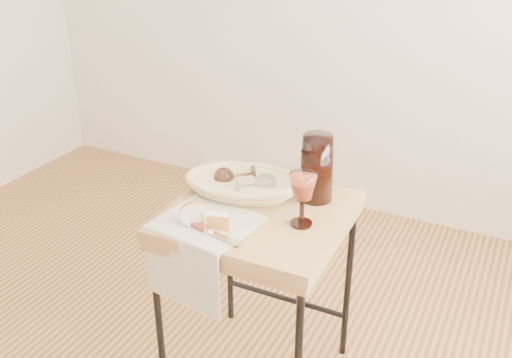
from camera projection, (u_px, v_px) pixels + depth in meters
The scene contains 10 objects.
side_table at pixel (259, 298), 2.02m from camera, with size 0.56×0.56×0.71m, color brown, non-canonical shape.
tea_towel at pixel (207, 222), 1.79m from camera, with size 0.29×0.26×0.01m, color beige.
bread_basket at pixel (243, 185), 1.96m from camera, with size 0.35×0.24×0.05m, color tan, non-canonical shape.
goblet_lying_a at pixel (237, 176), 1.98m from camera, with size 0.12×0.07×0.07m, color #4C2F21, non-canonical shape.
goblet_lying_b at pixel (254, 185), 1.92m from camera, with size 0.12×0.07×0.07m, color white, non-canonical shape.
pitcher at pixel (317, 167), 1.89m from camera, with size 0.16×0.24×0.27m, color black, non-canonical shape.
wine_goblet at pixel (302, 200), 1.74m from camera, with size 0.08×0.08×0.17m, color white, non-canonical shape.
apple_half at pixel (194, 212), 1.76m from camera, with size 0.08×0.04×0.08m, color #B62911.
apple_wedge at pixel (216, 221), 1.74m from camera, with size 0.07×0.04×0.05m, color white.
table_knife at pixel (210, 231), 1.72m from camera, with size 0.21×0.02×0.02m, color silver, non-canonical shape.
Camera 1 is at (1.06, -1.10, 1.62)m, focal length 40.45 mm.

